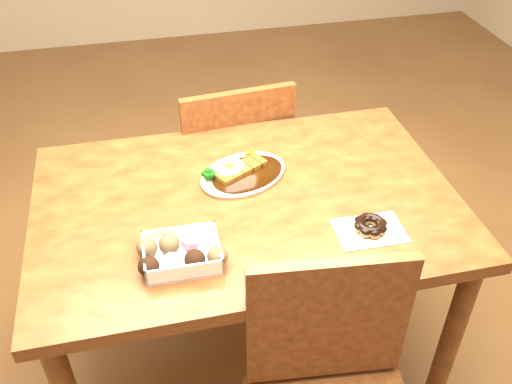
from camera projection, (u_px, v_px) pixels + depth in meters
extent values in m
plane|color=brown|center=(249.00, 358.00, 2.09)|extent=(6.00, 6.00, 0.00)
cube|color=#4B230F|center=(247.00, 204.00, 1.64)|extent=(1.20, 0.80, 0.04)
cylinder|color=#4B230F|center=(448.00, 346.00, 1.70)|extent=(0.06, 0.06, 0.71)
cylinder|color=#4B230F|center=(80.00, 248.00, 2.03)|extent=(0.06, 0.06, 0.71)
cylinder|color=#4B230F|center=(364.00, 205.00, 2.22)|extent=(0.06, 0.06, 0.71)
cube|color=#4B230F|center=(227.00, 168.00, 2.29)|extent=(0.46, 0.46, 0.04)
cylinder|color=#4B230F|center=(254.00, 181.00, 2.60)|extent=(0.04, 0.04, 0.41)
cylinder|color=#4B230F|center=(181.00, 195.00, 2.51)|extent=(0.04, 0.04, 0.41)
cylinder|color=#4B230F|center=(279.00, 228.00, 2.34)|extent=(0.04, 0.04, 0.41)
cylinder|color=#4B230F|center=(199.00, 246.00, 2.26)|extent=(0.04, 0.04, 0.41)
cube|color=#4B230F|center=(239.00, 143.00, 2.00)|extent=(0.40, 0.07, 0.40)
cube|color=#4B230F|center=(328.00, 321.00, 1.38)|extent=(0.40, 0.07, 0.40)
ellipsoid|color=white|center=(243.00, 175.00, 1.71)|extent=(0.33, 0.29, 0.01)
ellipsoid|color=black|center=(247.00, 174.00, 1.69)|extent=(0.27, 0.24, 0.01)
cube|color=#6B380C|center=(241.00, 170.00, 1.70)|extent=(0.17, 0.13, 0.02)
ellipsoid|color=white|center=(229.00, 167.00, 1.69)|extent=(0.12, 0.11, 0.01)
ellipsoid|color=#FFB214|center=(229.00, 167.00, 1.69)|extent=(0.03, 0.03, 0.02)
cube|color=white|center=(182.00, 253.00, 1.41)|extent=(0.19, 0.15, 0.05)
ellipsoid|color=black|center=(149.00, 266.00, 1.37)|extent=(0.05, 0.05, 0.05)
ellipsoid|color=beige|center=(172.00, 263.00, 1.38)|extent=(0.05, 0.05, 0.05)
ellipsoid|color=black|center=(195.00, 259.00, 1.39)|extent=(0.05, 0.05, 0.05)
ellipsoid|color=black|center=(217.00, 256.00, 1.40)|extent=(0.05, 0.05, 0.05)
ellipsoid|color=black|center=(147.00, 247.00, 1.42)|extent=(0.05, 0.05, 0.05)
ellipsoid|color=black|center=(169.00, 244.00, 1.43)|extent=(0.05, 0.05, 0.05)
ellipsoid|color=pink|center=(191.00, 241.00, 1.44)|extent=(0.05, 0.05, 0.05)
cube|color=silver|center=(370.00, 231.00, 1.51)|extent=(0.19, 0.13, 0.00)
torus|color=olive|center=(370.00, 226.00, 1.50)|extent=(0.09, 0.09, 0.03)
torus|color=black|center=(371.00, 224.00, 1.50)|extent=(0.08, 0.08, 0.02)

